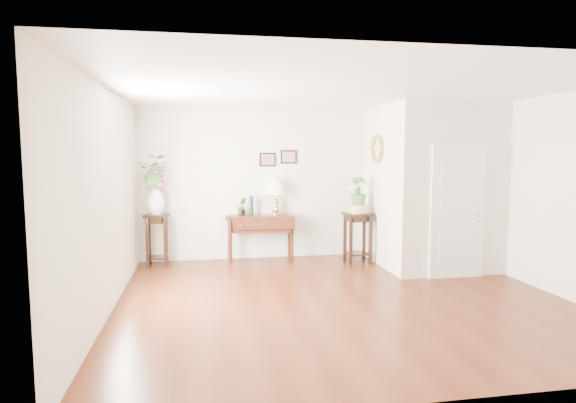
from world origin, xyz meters
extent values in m
cube|color=#4F230F|center=(0.00, 0.00, 0.00)|extent=(6.00, 5.50, 0.02)
cube|color=white|center=(0.00, 0.00, 2.80)|extent=(6.00, 5.50, 0.02)
cube|color=silver|center=(0.00, 2.75, 1.40)|extent=(6.00, 0.02, 2.80)
cube|color=silver|center=(0.00, -2.75, 1.40)|extent=(6.00, 0.02, 2.80)
cube|color=silver|center=(-3.00, 0.00, 1.40)|extent=(0.02, 5.50, 2.80)
cube|color=silver|center=(3.00, 0.00, 1.40)|extent=(0.02, 5.50, 2.80)
cube|color=silver|center=(2.10, 1.77, 1.40)|extent=(1.80, 1.95, 2.80)
cube|color=white|center=(2.10, 0.78, 1.05)|extent=(0.90, 0.05, 2.10)
cube|color=black|center=(-0.65, 2.73, 1.85)|extent=(0.30, 0.02, 0.25)
cube|color=black|center=(-0.25, 2.73, 1.90)|extent=(0.30, 0.02, 0.25)
torus|color=#B4872E|center=(1.16, 1.90, 2.05)|extent=(0.07, 0.51, 0.51)
cube|color=black|center=(-0.81, 2.57, 0.42)|extent=(1.30, 0.60, 0.84)
cube|color=tan|center=(-0.52, 2.57, 1.19)|extent=(0.42, 0.42, 0.67)
cylinder|color=#08301C|center=(-0.98, 2.57, 1.01)|extent=(0.08, 0.08, 0.36)
imported|color=#3F742B|center=(-1.15, 2.57, 0.99)|extent=(0.18, 0.15, 0.31)
cube|color=black|center=(-2.65, 2.41, 0.46)|extent=(0.45, 0.45, 0.92)
imported|color=#3F742B|center=(-2.65, 2.41, 1.61)|extent=(0.61, 0.56, 0.59)
cube|color=black|center=(0.90, 2.07, 0.45)|extent=(0.51, 0.51, 0.90)
cylinder|color=beige|center=(0.90, 2.07, 0.98)|extent=(0.42, 0.42, 0.16)
imported|color=#3F742B|center=(0.90, 2.07, 1.29)|extent=(0.34, 0.34, 0.53)
camera|label=1|loc=(-1.83, -6.16, 2.01)|focal=30.00mm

